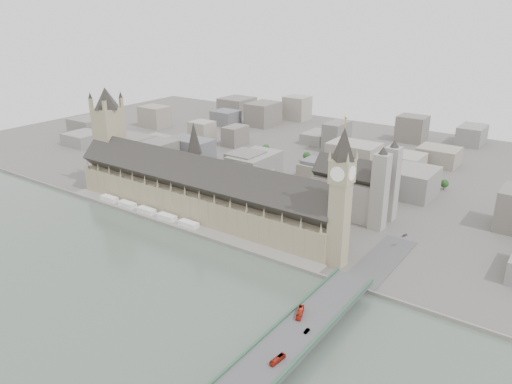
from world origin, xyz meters
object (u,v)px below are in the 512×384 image
Objects in this scene: westminster_abbey at (355,189)px; car_approach at (404,235)px; palace_of_westminster at (200,191)px; elizabeth_tower at (341,188)px; car_silver at (307,331)px; victoria_tower at (109,133)px; westminster_bridge at (296,340)px; red_bus_south at (278,360)px; red_bus_north at (300,313)px.

westminster_abbey reaches higher than car_approach.
elizabeth_tower is (138.00, -11.70, 35.38)m from palace_of_westminster.
elizabeth_tower is 23.58× the size of car_silver.
car_silver is (166.55, -104.45, -11.70)m from palace_of_westminster.
elizabeth_tower reaches higher than victoria_tower.
palace_of_westminster is 196.94m from car_silver.
elizabeth_tower reaches higher than westminster_abbey.
car_approach is (1.56, 144.75, -0.02)m from car_silver.
westminster_bridge is at bearing -21.78° from victoria_tower.
red_bus_south is 28.87m from car_silver.
car_approach is at bearing 96.14° from red_bus_south.
red_bus_south is 2.20× the size of car_silver.
victoria_tower reaches higher than red_bus_south.
westminster_bridge is 27.33m from red_bus_south.
westminster_abbey is 188.68m from car_silver.
elizabeth_tower is 1.58× the size of westminster_abbey.
victoria_tower is 323.67m from red_bus_south.
car_silver is at bearing -72.89° from elizabeth_tower.
palace_of_westminster is 181.77m from red_bus_north.
car_silver reaches higher than car_approach.
red_bus_south reaches higher than car_approach.
victoria_tower is 9.96× the size of red_bus_south.
palace_of_westminster is at bearing 147.95° from red_bus_south.
car_silver is (-0.20, 28.86, -0.65)m from red_bus_south.
car_silver reaches higher than westminster_bridge.
palace_of_westminster is at bearing -145.83° from westminster_abbey.
red_bus_north is 134.04m from car_approach.
victoria_tower is 0.31× the size of westminster_bridge.
red_bus_south is (55.82, -208.61, -13.43)m from westminster_abbey.
red_bus_north reaches higher than westminster_bridge.
elizabeth_tower is at bearing 104.11° from westminster_bridge.
westminster_abbey is at bearing 111.57° from red_bus_south.
westminster_bridge is at bearing -74.36° from westminster_abbey.
palace_of_westminster is 58.13× the size of car_silver.
westminster_abbey is (-51.08, 182.50, 19.96)m from westminster_bridge.
palace_of_westminster is 21.55× the size of red_bus_north.
red_bus_north is 2.70× the size of car_silver.
palace_of_westminster is 195.05m from westminster_bridge.
palace_of_westminster is at bearing -147.69° from car_approach.
elizabeth_tower is at bearing 81.44° from red_bus_north.
elizabeth_tower reaches higher than red_bus_north.
car_silver is (28.55, -92.75, -47.09)m from elizabeth_tower.
westminster_bridge is 64.27× the size of car_approach.
car_approach is (6.11, 147.50, 5.86)m from westminster_bridge.
westminster_bridge is at bearing -73.54° from car_approach.
westminster_abbey is at bearing 167.36° from car_approach.
car_silver is at bearing -72.80° from westminster_abbey.
westminster_bridge is 32.37× the size of red_bus_south.
car_approach is (12.40, 133.46, -0.98)m from red_bus_north.
palace_of_westminster is at bearing 147.16° from car_silver.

